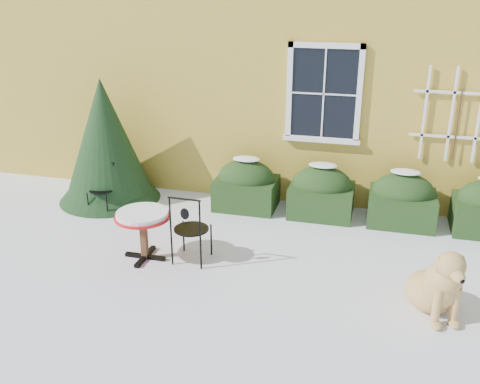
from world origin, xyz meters
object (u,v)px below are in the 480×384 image
(patio_chair_far, at_px, (102,188))
(dog, at_px, (438,286))
(evergreen_shrub, at_px, (106,152))
(bistro_table, at_px, (143,220))
(patio_chair_near, at_px, (190,228))

(patio_chair_far, height_order, dog, dog)
(evergreen_shrub, xyz_separation_m, bistro_table, (1.55, -1.93, -0.28))
(dog, bearing_deg, bistro_table, 152.48)
(evergreen_shrub, height_order, patio_chair_near, evergreen_shrub)
(evergreen_shrub, xyz_separation_m, dog, (5.45, -2.31, -0.50))
(patio_chair_near, height_order, dog, patio_chair_near)
(evergreen_shrub, distance_m, dog, 5.94)
(patio_chair_near, bearing_deg, patio_chair_far, -30.71)
(bistro_table, xyz_separation_m, dog, (3.90, -0.39, -0.22))
(patio_chair_near, bearing_deg, bistro_table, 9.66)
(evergreen_shrub, relative_size, patio_chair_near, 2.13)
(evergreen_shrub, height_order, patio_chair_far, evergreen_shrub)
(evergreen_shrub, height_order, dog, evergreen_shrub)
(bistro_table, relative_size, patio_chair_far, 0.92)
(bistro_table, bearing_deg, patio_chair_near, 8.04)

